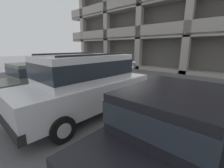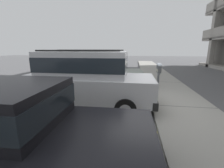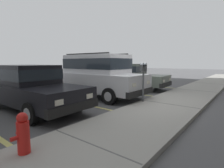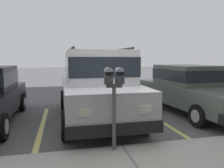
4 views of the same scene
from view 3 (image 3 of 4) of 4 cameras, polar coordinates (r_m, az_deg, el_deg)
ground_plane at (r=7.32m, az=8.28°, el=-6.29°), size 80.00×80.00×0.10m
sidewalk at (r=6.76m, az=17.96°, el=-6.73°), size 40.00×2.20×0.12m
parking_stall_lines at (r=6.91m, az=-8.85°, el=-6.65°), size 13.10×4.80×0.01m
silver_suv at (r=8.31m, az=-4.91°, el=3.30°), size 2.03×4.78×2.03m
red_sedan at (r=10.94m, az=5.81°, el=2.79°), size 2.05×4.59×1.54m
dark_hatchback at (r=6.67m, az=-25.05°, el=-0.59°), size 1.90×4.51×1.54m
parking_meter_near at (r=6.80m, az=10.22°, el=3.59°), size 0.35×0.12×1.49m
fire_hydrant at (r=3.35m, az=-27.07°, el=-14.17°), size 0.30×0.30×0.70m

